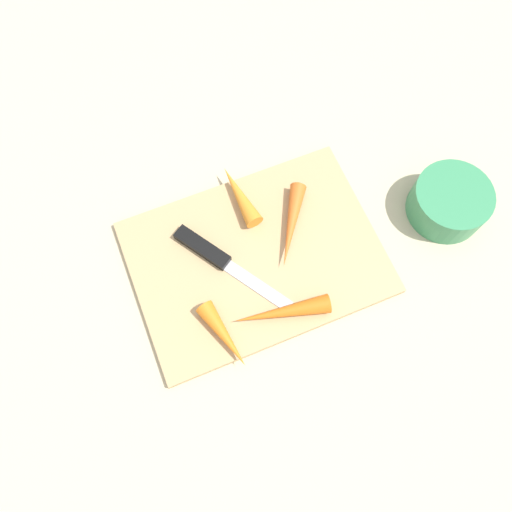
# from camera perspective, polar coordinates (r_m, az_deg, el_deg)

# --- Properties ---
(ground_plane) EXTENTS (1.40, 1.40, 0.00)m
(ground_plane) POSITION_cam_1_polar(r_m,az_deg,el_deg) (0.74, -0.00, -0.33)
(ground_plane) COLOR #C6B793
(cutting_board) EXTENTS (0.36, 0.26, 0.01)m
(cutting_board) POSITION_cam_1_polar(r_m,az_deg,el_deg) (0.73, -0.00, -0.16)
(cutting_board) COLOR tan
(cutting_board) RESTS_ON ground_plane
(knife) EXTENTS (0.12, 0.18, 0.01)m
(knife) POSITION_cam_1_polar(r_m,az_deg,el_deg) (0.73, -5.36, 0.41)
(knife) COLOR #B7B7BC
(knife) RESTS_ON cutting_board
(carrot_long) EXTENTS (0.09, 0.12, 0.03)m
(carrot_long) POSITION_cam_1_polar(r_m,az_deg,el_deg) (0.73, 4.09, 3.57)
(carrot_long) COLOR orange
(carrot_long) RESTS_ON cutting_board
(carrot_longest) EXTENTS (0.14, 0.05, 0.03)m
(carrot_longest) POSITION_cam_1_polar(r_m,az_deg,el_deg) (0.69, 3.23, -6.39)
(carrot_longest) COLOR orange
(carrot_longest) RESTS_ON cutting_board
(carrot_shortest) EXTENTS (0.05, 0.10, 0.03)m
(carrot_shortest) POSITION_cam_1_polar(r_m,az_deg,el_deg) (0.68, -3.68, -9.13)
(carrot_shortest) COLOR orange
(carrot_shortest) RESTS_ON cutting_board
(carrot_short) EXTENTS (0.04, 0.11, 0.03)m
(carrot_short) POSITION_cam_1_polar(r_m,az_deg,el_deg) (0.75, -1.92, 7.04)
(carrot_short) COLOR orange
(carrot_short) RESTS_ON cutting_board
(small_bowl) EXTENTS (0.12, 0.12, 0.05)m
(small_bowl) POSITION_cam_1_polar(r_m,az_deg,el_deg) (0.80, 21.36, 5.80)
(small_bowl) COLOR #388C59
(small_bowl) RESTS_ON ground_plane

